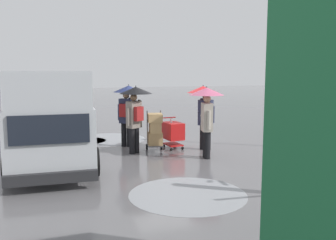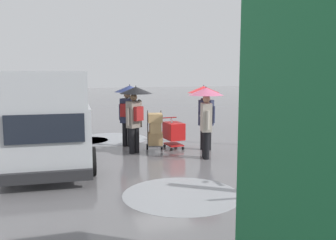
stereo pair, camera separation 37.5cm
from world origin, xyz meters
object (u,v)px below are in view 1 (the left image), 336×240
(pedestrian_white_side, at_px, (207,105))
(street_lamp, at_px, (291,78))
(shopping_cart_vendor, at_px, (173,132))
(pedestrian_black_side, at_px, (204,102))
(cargo_van_parked_right, at_px, (52,123))
(hand_dolly_boxes, at_px, (155,130))
(pedestrian_far_side, at_px, (135,104))
(pedestrian_pink_side, at_px, (127,101))

(pedestrian_white_side, relative_size, street_lamp, 0.56)
(street_lamp, bearing_deg, pedestrian_white_side, 7.70)
(street_lamp, bearing_deg, shopping_cart_vendor, -16.50)
(pedestrian_black_side, height_order, street_lamp, street_lamp)
(cargo_van_parked_right, bearing_deg, hand_dolly_boxes, -166.34)
(cargo_van_parked_right, height_order, pedestrian_white_side, cargo_van_parked_right)
(pedestrian_white_side, bearing_deg, hand_dolly_boxes, -47.56)
(cargo_van_parked_right, bearing_deg, street_lamp, 179.35)
(shopping_cart_vendor, height_order, pedestrian_far_side, pedestrian_far_side)
(shopping_cart_vendor, xyz_separation_m, pedestrian_white_side, (-0.48, 1.58, 1.02))
(cargo_van_parked_right, xyz_separation_m, pedestrian_pink_side, (-2.54, -1.84, 0.39))
(hand_dolly_boxes, height_order, pedestrian_far_side, pedestrian_far_side)
(cargo_van_parked_right, bearing_deg, pedestrian_far_side, -162.72)
(pedestrian_white_side, height_order, street_lamp, street_lamp)
(shopping_cart_vendor, xyz_separation_m, pedestrian_black_side, (-0.91, 0.48, 1.02))
(pedestrian_far_side, bearing_deg, pedestrian_white_side, 144.25)
(cargo_van_parked_right, bearing_deg, pedestrian_black_side, -173.34)
(hand_dolly_boxes, relative_size, pedestrian_far_side, 0.61)
(hand_dolly_boxes, relative_size, pedestrian_black_side, 0.61)
(pedestrian_white_side, bearing_deg, pedestrian_pink_side, -52.19)
(cargo_van_parked_right, xyz_separation_m, hand_dolly_boxes, (-3.18, -0.77, -0.46))
(hand_dolly_boxes, xyz_separation_m, pedestrian_pink_side, (0.64, -1.06, 0.86))
(pedestrian_pink_side, bearing_deg, street_lamp, 159.56)
(shopping_cart_vendor, distance_m, hand_dolly_boxes, 0.78)
(pedestrian_white_side, bearing_deg, street_lamp, -172.30)
(pedestrian_black_side, xyz_separation_m, street_lamp, (-2.89, 0.65, 0.79))
(pedestrian_white_side, xyz_separation_m, street_lamp, (-3.32, -0.45, 0.79))
(shopping_cart_vendor, distance_m, pedestrian_white_side, 1.93)
(shopping_cart_vendor, bearing_deg, cargo_van_parked_right, 14.89)
(pedestrian_black_side, relative_size, pedestrian_white_side, 1.00)
(pedestrian_white_side, bearing_deg, shopping_cart_vendor, -73.10)
(cargo_van_parked_right, xyz_separation_m, shopping_cart_vendor, (-3.90, -1.04, -0.61))
(pedestrian_black_side, bearing_deg, pedestrian_far_side, -5.72)
(shopping_cart_vendor, bearing_deg, pedestrian_white_side, 106.90)
(street_lamp, bearing_deg, hand_dolly_boxes, -10.78)
(pedestrian_pink_side, bearing_deg, pedestrian_black_side, 150.73)
(pedestrian_pink_side, bearing_deg, cargo_van_parked_right, 35.88)
(pedestrian_pink_side, bearing_deg, pedestrian_far_side, 89.96)
(pedestrian_pink_side, bearing_deg, hand_dolly_boxes, 121.20)
(pedestrian_far_side, height_order, street_lamp, street_lamp)
(pedestrian_black_side, bearing_deg, pedestrian_white_side, 68.52)
(pedestrian_far_side, bearing_deg, pedestrian_pink_side, -90.04)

